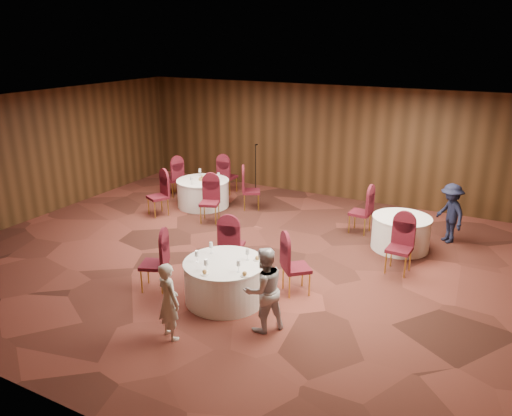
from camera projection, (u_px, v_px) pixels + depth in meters
The scene contains 15 objects.
ground at pixel (243, 258), 10.64m from camera, with size 12.00×12.00×0.00m, color black.
room_shell at pixel (243, 169), 9.99m from camera, with size 12.00×12.00×12.00m.
table_main at pixel (225, 281), 8.85m from camera, with size 1.46×1.46×0.74m.
table_left at pixel (203, 193), 13.77m from camera, with size 1.44×1.44×0.74m.
table_right at pixel (401, 232), 11.01m from camera, with size 1.28×1.28×0.74m.
chairs_main at pixel (227, 258), 9.44m from camera, with size 3.09×2.11×1.00m.
chairs_left at pixel (204, 188), 13.73m from camera, with size 3.28×3.17×1.00m.
chairs_right at pixel (378, 229), 10.86m from camera, with size 1.85×2.27×1.00m.
tabletop_main at pixel (227, 261), 8.54m from camera, with size 1.11×1.05×0.22m.
tabletop_left at pixel (203, 177), 13.62m from camera, with size 0.78×0.85×0.22m.
tabletop_right at pixel (410, 215), 10.57m from camera, with size 0.08×0.08×0.22m.
mic_stand at pixel (256, 179), 14.88m from camera, with size 0.24×0.24×1.49m.
woman_a at pixel (169, 301), 7.65m from camera, with size 0.46×0.30×1.27m, color silver.
woman_b at pixel (264, 290), 7.85m from camera, with size 0.69×0.54×1.42m, color silver.
man_c at pixel (450, 213), 11.27m from camera, with size 0.89×0.51×1.38m, color black.
Camera 1 is at (4.79, -8.44, 4.50)m, focal length 35.00 mm.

